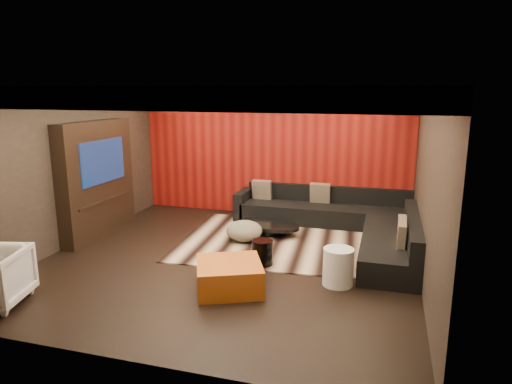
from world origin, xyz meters
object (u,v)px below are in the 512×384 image
(drum_stool, at_px, (262,252))
(sectional_sofa, at_px, (346,222))
(coffee_table, at_px, (269,228))
(white_side_table, at_px, (338,267))
(orange_ottoman, at_px, (229,276))

(drum_stool, bearing_deg, sectional_sofa, 59.35)
(coffee_table, xyz_separation_m, drum_stool, (0.30, -1.55, 0.09))
(sectional_sofa, bearing_deg, drum_stool, -120.65)
(white_side_table, xyz_separation_m, sectional_sofa, (-0.11, 2.33, -0.01))
(white_side_table, distance_m, sectional_sofa, 2.34)
(drum_stool, height_order, white_side_table, white_side_table)
(coffee_table, height_order, white_side_table, white_side_table)
(white_side_table, bearing_deg, sectional_sofa, 92.67)
(coffee_table, distance_m, white_side_table, 2.51)
(sectional_sofa, bearing_deg, coffee_table, -165.65)
(white_side_table, bearing_deg, coffee_table, 128.23)
(coffee_table, distance_m, orange_ottoman, 2.55)
(drum_stool, bearing_deg, orange_ottoman, -102.07)
(drum_stool, bearing_deg, coffee_table, 100.98)
(coffee_table, distance_m, drum_stool, 1.58)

